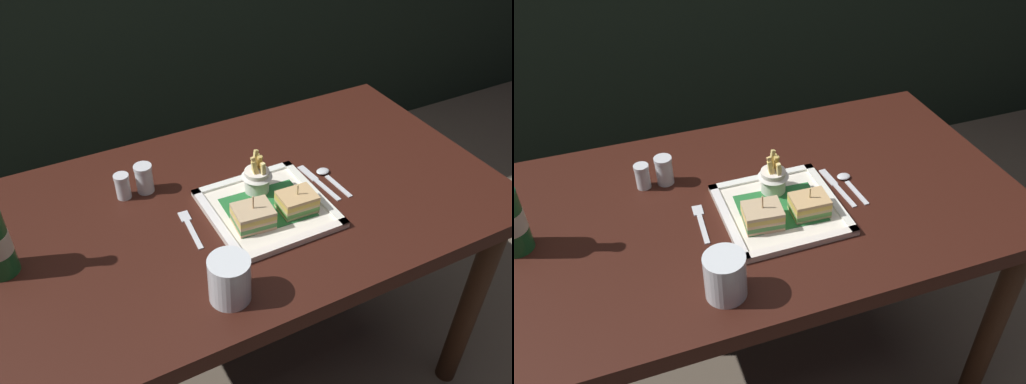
% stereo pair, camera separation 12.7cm
% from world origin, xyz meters
% --- Properties ---
extents(ground_plane, '(6.00, 6.00, 0.00)m').
position_xyz_m(ground_plane, '(0.00, 0.00, 0.00)').
color(ground_plane, brown).
extents(dining_table, '(1.28, 0.74, 0.73)m').
position_xyz_m(dining_table, '(0.00, 0.00, 0.64)').
color(dining_table, '#33140D').
rests_on(dining_table, ground_plane).
extents(square_plate, '(0.28, 0.28, 0.02)m').
position_xyz_m(square_plate, '(0.03, -0.06, 0.73)').
color(square_plate, white).
rests_on(square_plate, dining_table).
extents(sandwich_half_left, '(0.09, 0.08, 0.08)m').
position_xyz_m(sandwich_half_left, '(-0.03, -0.10, 0.76)').
color(sandwich_half_left, tan).
rests_on(sandwich_half_left, square_plate).
extents(sandwich_half_right, '(0.09, 0.07, 0.07)m').
position_xyz_m(sandwich_half_right, '(0.09, -0.10, 0.76)').
color(sandwich_half_right, tan).
rests_on(sandwich_half_right, square_plate).
extents(fries_cup, '(0.08, 0.08, 0.11)m').
position_xyz_m(fries_cup, '(0.04, 0.01, 0.78)').
color(fries_cup, silver).
rests_on(fries_cup, square_plate).
extents(water_glass, '(0.08, 0.08, 0.10)m').
position_xyz_m(water_glass, '(-0.16, -0.26, 0.77)').
color(water_glass, silver).
rests_on(water_glass, dining_table).
extents(fork, '(0.03, 0.14, 0.00)m').
position_xyz_m(fork, '(-0.16, -0.03, 0.73)').
color(fork, silver).
rests_on(fork, dining_table).
extents(knife, '(0.03, 0.17, 0.00)m').
position_xyz_m(knife, '(0.20, -0.02, 0.73)').
color(knife, silver).
rests_on(knife, dining_table).
extents(spoon, '(0.03, 0.13, 0.01)m').
position_xyz_m(spoon, '(0.23, -0.01, 0.73)').
color(spoon, silver).
rests_on(spoon, dining_table).
extents(salt_shaker, '(0.04, 0.04, 0.07)m').
position_xyz_m(salt_shaker, '(-0.26, 0.15, 0.76)').
color(salt_shaker, silver).
rests_on(salt_shaker, dining_table).
extents(pepper_shaker, '(0.04, 0.04, 0.08)m').
position_xyz_m(pepper_shaker, '(-0.20, 0.15, 0.76)').
color(pepper_shaker, silver).
rests_on(pepper_shaker, dining_table).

